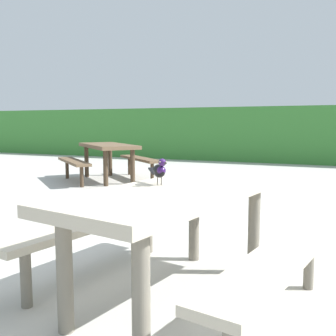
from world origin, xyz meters
TOP-DOWN VIEW (x-y plane):
  - ground_plane at (0.00, 0.00)m, footprint 60.00×60.00m
  - hedge_wall at (0.00, 9.86)m, footprint 28.00×1.52m
  - picnic_table_foreground at (-0.36, -0.19)m, footprint 1.96×1.98m
  - bird_grackle at (-0.49, -0.13)m, footprint 0.22×0.22m
  - picnic_table_mid_left at (-3.72, 4.26)m, footprint 2.39×2.39m

SIDE VIEW (x-z plane):
  - ground_plane at x=0.00m, z-range 0.00..0.00m
  - picnic_table_foreground at x=-0.36m, z-range 0.19..0.93m
  - picnic_table_mid_left at x=-3.72m, z-range 0.19..0.93m
  - hedge_wall at x=0.00m, z-range 0.00..1.66m
  - bird_grackle at x=-0.49m, z-range 0.75..0.94m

